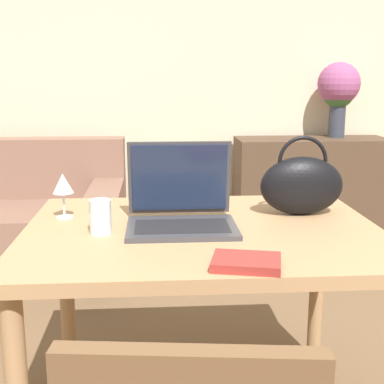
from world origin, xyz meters
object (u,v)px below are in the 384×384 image
at_px(handbag, 302,184).
at_px(flower_vase, 339,89).
at_px(couch, 4,225).
at_px(drinking_glass, 100,217).
at_px(wine_glass, 63,186).
at_px(laptop, 181,204).

height_order(handbag, flower_vase, flower_vase).
bearing_deg(couch, flower_vase, 10.07).
distance_m(handbag, flower_vase, 2.17).
height_order(drinking_glass, flower_vase, flower_vase).
distance_m(drinking_glass, wine_glass, 0.25).
xyz_separation_m(drinking_glass, flower_vase, (1.50, 2.18, 0.34)).
height_order(wine_glass, handbag, handbag).
relative_size(laptop, drinking_glass, 3.24).
bearing_deg(flower_vase, handbag, -111.97).
relative_size(laptop, wine_glass, 2.24).
xyz_separation_m(handbag, flower_vase, (0.80, 1.99, 0.28)).
bearing_deg(couch, drinking_glass, -65.48).
relative_size(wine_glass, handbag, 0.53).
height_order(laptop, flower_vase, flower_vase).
bearing_deg(flower_vase, laptop, -120.64).
relative_size(handbag, flower_vase, 0.56).
bearing_deg(drinking_glass, wine_glass, 126.47).
distance_m(wine_glass, flower_vase, 2.59).
xyz_separation_m(drinking_glass, handbag, (0.69, 0.19, 0.06)).
bearing_deg(laptop, flower_vase, 59.36).
bearing_deg(wine_glass, handbag, -0.56).
xyz_separation_m(laptop, handbag, (0.44, 0.10, 0.04)).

